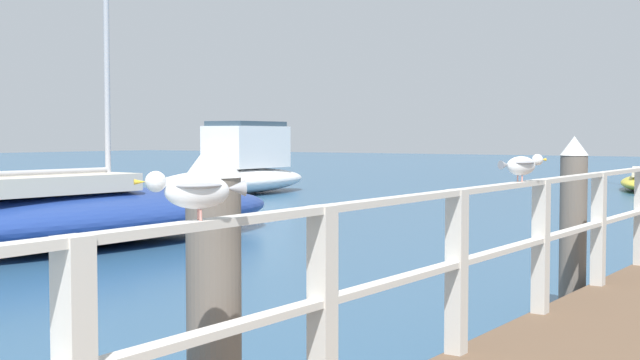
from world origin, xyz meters
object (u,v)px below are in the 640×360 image
at_px(dock_piling_far, 573,226).
at_px(boat_0, 86,214).
at_px(seagull_background, 522,165).
at_px(boat_2, 238,170).
at_px(dock_piling_near, 214,323).
at_px(seagull_foreground, 195,189).

bearing_deg(dock_piling_far, boat_0, 172.57).
relative_size(seagull_background, boat_2, 0.06).
distance_m(dock_piling_near, dock_piling_far, 5.68).
distance_m(seagull_foreground, boat_2, 24.44).
height_order(seagull_background, boat_2, boat_2).
relative_size(seagull_background, boat_0, 0.04).
relative_size(dock_piling_near, dock_piling_far, 1.00).
distance_m(boat_0, boat_2, 13.03).
bearing_deg(dock_piling_near, seagull_foreground, -55.31).
bearing_deg(boat_0, seagull_background, -18.41).
relative_size(boat_0, boat_2, 1.70).
height_order(seagull_foreground, boat_2, boat_2).
height_order(boat_0, boat_2, boat_0).
height_order(seagull_foreground, boat_0, boat_0).
xyz_separation_m(dock_piling_far, seagull_foreground, (0.37, -6.22, 0.72)).
distance_m(dock_piling_near, boat_2, 23.76).
bearing_deg(dock_piling_near, boat_0, 142.68).
xyz_separation_m(dock_piling_far, boat_2, (-15.10, 12.67, -0.17)).
xyz_separation_m(seagull_foreground, seagull_background, (0.01, 3.74, 0.00)).
relative_size(dock_piling_far, seagull_foreground, 4.66).
xyz_separation_m(seagull_background, boat_0, (-9.37, 3.65, -1.14)).
relative_size(dock_piling_near, boat_0, 0.16).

